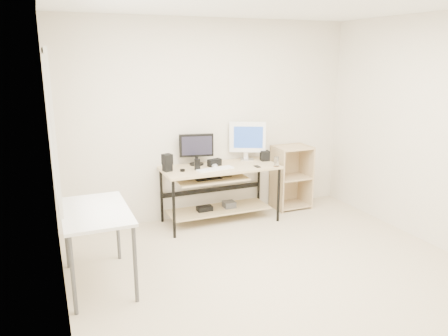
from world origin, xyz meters
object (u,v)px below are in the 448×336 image
black_monitor (196,147)px  desk (218,182)px  audio_controller (197,165)px  shelf_unit (290,176)px  white_imac (248,138)px  side_table (96,218)px

black_monitor → desk: bearing=-30.5°
desk → audio_controller: (-0.30, -0.06, 0.28)m
shelf_unit → white_imac: 0.90m
shelf_unit → black_monitor: black_monitor is taller
black_monitor → white_imac: (0.73, -0.01, 0.07)m
desk → audio_controller: audio_controller is taller
black_monitor → audio_controller: 0.32m
desk → black_monitor: black_monitor is taller
shelf_unit → audio_controller: shelf_unit is taller
side_table → black_monitor: black_monitor is taller
white_imac → black_monitor: bearing=-156.0°
desk → black_monitor: bearing=137.5°
shelf_unit → audio_controller: (-1.48, -0.22, 0.37)m
black_monitor → audio_controller: (-0.08, -0.26, -0.16)m
desk → side_table: same height
desk → side_table: bearing=-147.3°
side_table → white_imac: (2.16, 1.25, 0.38)m
black_monitor → audio_controller: size_ratio=3.22×
black_monitor → white_imac: 0.73m
desk → side_table: (-1.65, -1.06, 0.13)m
side_table → white_imac: white_imac is taller
shelf_unit → white_imac: bearing=177.4°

